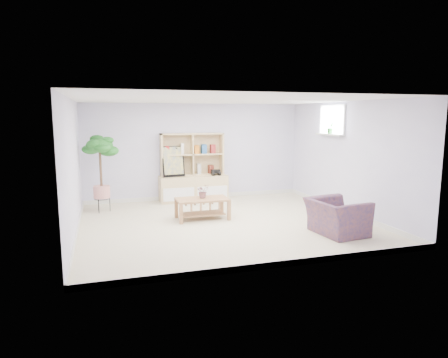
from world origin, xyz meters
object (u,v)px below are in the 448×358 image
object	(u,v)px
floor_tree	(101,174)
armchair	(337,214)
coffee_table	(202,209)
storage_unit	(193,167)

from	to	relation	value
floor_tree	armchair	bearing A→B (deg)	-36.65
coffee_table	armchair	bearing A→B (deg)	-40.51
storage_unit	coffee_table	bearing A→B (deg)	-96.96
coffee_table	armchair	world-z (taller)	armchair
floor_tree	armchair	world-z (taller)	floor_tree
coffee_table	floor_tree	xyz separation A→B (m)	(-1.96, 1.26, 0.63)
storage_unit	armchair	xyz separation A→B (m)	(1.82, -3.55, -0.48)
armchair	floor_tree	bearing A→B (deg)	47.04
storage_unit	coffee_table	xyz separation A→B (m)	(-0.22, -1.83, -0.62)
storage_unit	armchair	distance (m)	4.02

